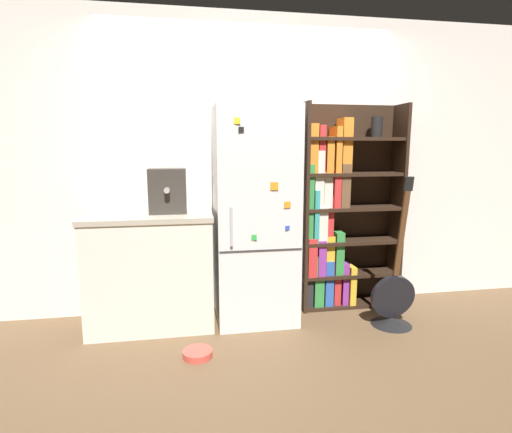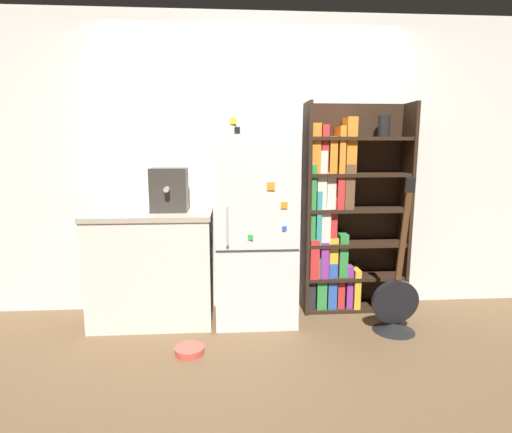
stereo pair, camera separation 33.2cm
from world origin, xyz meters
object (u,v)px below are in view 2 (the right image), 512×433
Objects in this scene: guitar at (395,310)px; pet_bowl at (190,350)px; bookshelf at (342,217)px; refrigerator at (255,216)px; espresso_machine at (169,190)px.

pet_bowl is at bearing -171.26° from guitar.
bookshelf reaches higher than pet_bowl.
guitar is (1.10, -0.34, -0.72)m from refrigerator.
espresso_machine reaches higher than guitar.
refrigerator is 8.41× the size of pet_bowl.
guitar is at bearing -11.96° from espresso_machine.
espresso_machine is at bearing 107.19° from pet_bowl.
refrigerator is 0.80m from bookshelf.
bookshelf reaches higher than refrigerator.
espresso_machine is (-0.71, 0.04, 0.22)m from refrigerator.
guitar is at bearing -17.39° from refrigerator.
refrigerator is 1.44× the size of guitar.
refrigerator is 1.36m from guitar.
refrigerator is 1.17m from pet_bowl.
pet_bowl is at bearing -130.95° from refrigerator.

